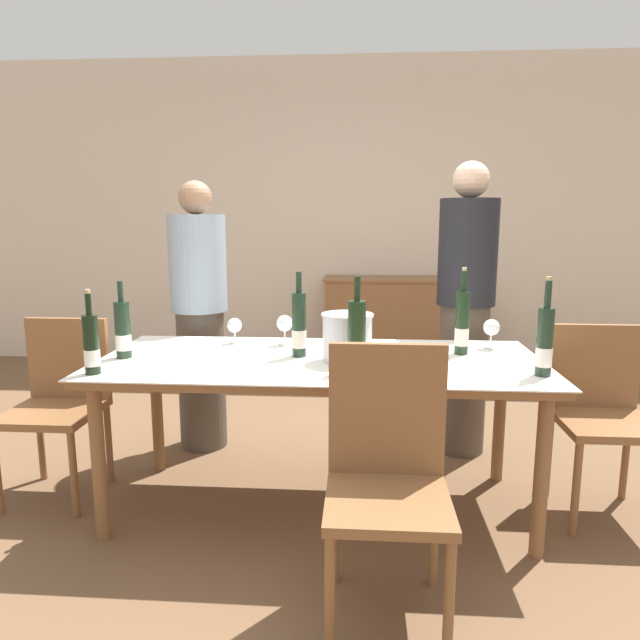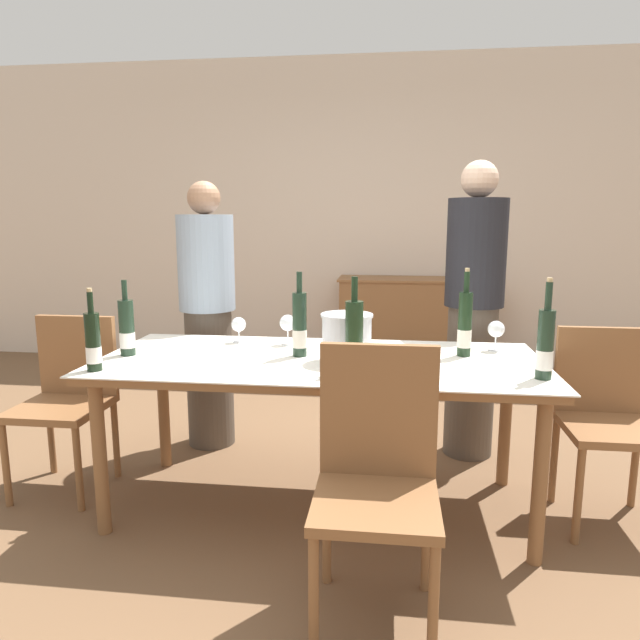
# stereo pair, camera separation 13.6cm
# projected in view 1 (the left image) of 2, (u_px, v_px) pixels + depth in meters

# --- Properties ---
(ground_plane) EXTENTS (12.00, 12.00, 0.00)m
(ground_plane) POSITION_uv_depth(u_px,v_px,m) (320.00, 506.00, 2.76)
(ground_plane) COLOR brown
(back_wall) EXTENTS (8.00, 0.10, 2.80)m
(back_wall) POSITION_uv_depth(u_px,v_px,m) (342.00, 215.00, 5.31)
(back_wall) COLOR beige
(back_wall) RESTS_ON ground_plane
(sideboard_cabinet) EXTENTS (1.37, 0.46, 0.85)m
(sideboard_cabinet) POSITION_uv_depth(u_px,v_px,m) (399.00, 324.00, 5.16)
(sideboard_cabinet) COLOR brown
(sideboard_cabinet) RESTS_ON ground_plane
(dining_table) EXTENTS (2.02, 0.89, 0.73)m
(dining_table) POSITION_uv_depth(u_px,v_px,m) (320.00, 372.00, 2.64)
(dining_table) COLOR brown
(dining_table) RESTS_ON ground_plane
(ice_bucket) EXTENTS (0.23, 0.23, 0.22)m
(ice_bucket) POSITION_uv_depth(u_px,v_px,m) (347.00, 336.00, 2.56)
(ice_bucket) COLOR silver
(ice_bucket) RESTS_ON dining_table
(wine_bottle_0) EXTENTS (0.07, 0.07, 0.40)m
(wine_bottle_0) POSITION_uv_depth(u_px,v_px,m) (299.00, 326.00, 2.64)
(wine_bottle_0) COLOR #1E3323
(wine_bottle_0) RESTS_ON dining_table
(wine_bottle_1) EXTENTS (0.08, 0.08, 0.40)m
(wine_bottle_1) POSITION_uv_depth(u_px,v_px,m) (357.00, 338.00, 2.39)
(wine_bottle_1) COLOR black
(wine_bottle_1) RESTS_ON dining_table
(wine_bottle_2) EXTENTS (0.07, 0.07, 0.36)m
(wine_bottle_2) POSITION_uv_depth(u_px,v_px,m) (123.00, 331.00, 2.62)
(wine_bottle_2) COLOR #1E3323
(wine_bottle_2) RESTS_ON dining_table
(wine_bottle_3) EXTENTS (0.07, 0.07, 0.41)m
(wine_bottle_3) POSITION_uv_depth(u_px,v_px,m) (545.00, 343.00, 2.32)
(wine_bottle_3) COLOR #1E3323
(wine_bottle_3) RESTS_ON dining_table
(wine_bottle_4) EXTENTS (0.07, 0.07, 0.41)m
(wine_bottle_4) POSITION_uv_depth(u_px,v_px,m) (462.00, 324.00, 2.69)
(wine_bottle_4) COLOR black
(wine_bottle_4) RESTS_ON dining_table
(wine_bottle_5) EXTENTS (0.06, 0.06, 0.35)m
(wine_bottle_5) POSITION_uv_depth(u_px,v_px,m) (91.00, 346.00, 2.35)
(wine_bottle_5) COLOR black
(wine_bottle_5) RESTS_ON dining_table
(wine_glass_0) EXTENTS (0.08, 0.08, 0.15)m
(wine_glass_0) POSITION_uv_depth(u_px,v_px,m) (285.00, 324.00, 2.89)
(wine_glass_0) COLOR white
(wine_glass_0) RESTS_ON dining_table
(wine_glass_1) EXTENTS (0.08, 0.08, 0.13)m
(wine_glass_1) POSITION_uv_depth(u_px,v_px,m) (235.00, 326.00, 2.93)
(wine_glass_1) COLOR white
(wine_glass_1) RESTS_ON dining_table
(wine_glass_2) EXTENTS (0.08, 0.08, 0.15)m
(wine_glass_2) POSITION_uv_depth(u_px,v_px,m) (491.00, 328.00, 2.81)
(wine_glass_2) COLOR white
(wine_glass_2) RESTS_ON dining_table
(chair_right_end) EXTENTS (0.42, 0.42, 0.87)m
(chair_right_end) POSITION_uv_depth(u_px,v_px,m) (601.00, 405.00, 2.66)
(chair_right_end) COLOR brown
(chair_right_end) RESTS_ON ground_plane
(chair_left_end) EXTENTS (0.42, 0.42, 0.87)m
(chair_left_end) POSITION_uv_depth(u_px,v_px,m) (60.00, 394.00, 2.84)
(chair_left_end) COLOR brown
(chair_left_end) RESTS_ON ground_plane
(chair_near_front) EXTENTS (0.42, 0.42, 0.93)m
(chair_near_front) POSITION_uv_depth(u_px,v_px,m) (387.00, 464.00, 1.99)
(chair_near_front) COLOR brown
(chair_near_front) RESTS_ON ground_plane
(person_host) EXTENTS (0.33, 0.33, 1.58)m
(person_host) POSITION_uv_depth(u_px,v_px,m) (200.00, 318.00, 3.37)
(person_host) COLOR #51473D
(person_host) RESTS_ON ground_plane
(person_guest_left) EXTENTS (0.33, 0.33, 1.68)m
(person_guest_left) POSITION_uv_depth(u_px,v_px,m) (465.00, 311.00, 3.28)
(person_guest_left) COLOR #51473D
(person_guest_left) RESTS_ON ground_plane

